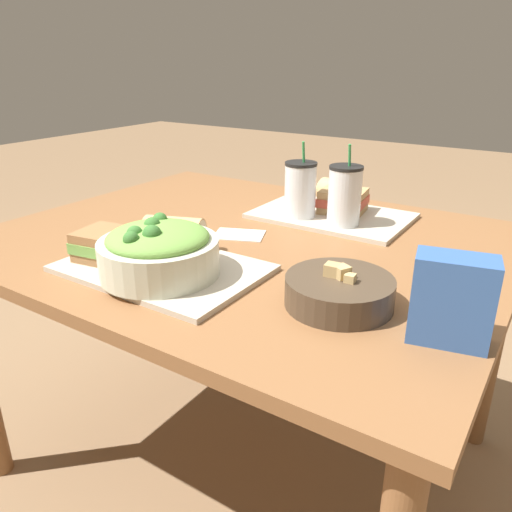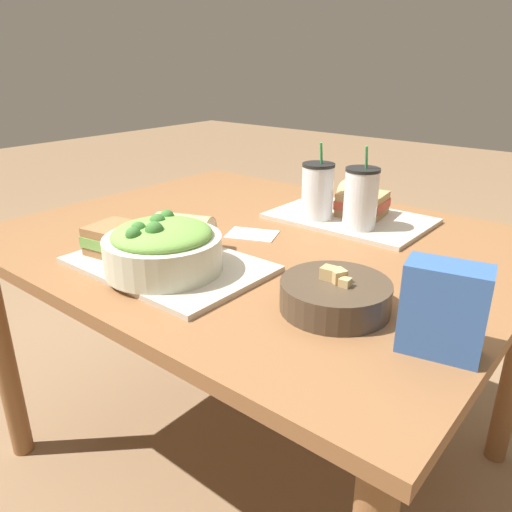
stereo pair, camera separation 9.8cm
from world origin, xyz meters
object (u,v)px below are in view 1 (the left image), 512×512
at_px(baguette_near, 175,232).
at_px(chip_bag, 452,300).
at_px(salad_bowl, 157,250).
at_px(napkin_folded, 238,235).
at_px(sandwich_far, 343,201).
at_px(baguette_far, 337,192).
at_px(soup_bowl, 339,290).
at_px(drink_cup_dark, 300,191).
at_px(sandwich_near, 107,245).
at_px(drink_cup_red, 344,197).

height_order(baguette_near, chip_bag, chip_bag).
relative_size(salad_bowl, napkin_folded, 1.63).
height_order(sandwich_far, baguette_far, baguette_far).
bearing_deg(soup_bowl, baguette_far, 114.98).
relative_size(salad_bowl, baguette_near, 1.59).
bearing_deg(sandwich_far, soup_bowl, -74.93).
distance_m(soup_bowl, drink_cup_dark, 0.52).
distance_m(drink_cup_dark, chip_bag, 0.66).
height_order(soup_bowl, sandwich_far, soup_bowl).
bearing_deg(baguette_far, napkin_folded, 176.17).
bearing_deg(baguette_near, drink_cup_dark, -39.31).
height_order(sandwich_near, chip_bag, chip_bag).
relative_size(baguette_near, napkin_folded, 1.03).
height_order(baguette_near, napkin_folded, baguette_near).
bearing_deg(soup_bowl, salad_bowl, -165.22).
xyz_separation_m(salad_bowl, napkin_folded, (-0.01, 0.31, -0.06)).
distance_m(sandwich_near, baguette_near, 0.16).
bearing_deg(drink_cup_dark, baguette_near, -108.97).
height_order(drink_cup_red, napkin_folded, drink_cup_red).
relative_size(soup_bowl, drink_cup_dark, 0.97).
bearing_deg(salad_bowl, chip_bag, 7.75).
height_order(baguette_near, drink_cup_dark, drink_cup_dark).
bearing_deg(baguette_far, drink_cup_red, -139.07).
bearing_deg(drink_cup_red, soup_bowl, -66.94).
bearing_deg(napkin_folded, drink_cup_red, 45.25).
bearing_deg(drink_cup_red, salad_bowl, -110.00).
bearing_deg(drink_cup_dark, sandwich_far, 51.88).
bearing_deg(soup_bowl, drink_cup_dark, 126.65).
bearing_deg(baguette_near, sandwich_near, 130.43).
bearing_deg(salad_bowl, baguette_far, 82.60).
relative_size(salad_bowl, drink_cup_red, 1.15).
bearing_deg(sandwich_far, drink_cup_dark, -136.40).
bearing_deg(drink_cup_dark, napkin_folded, -108.70).
bearing_deg(salad_bowl, sandwich_near, -179.92).
height_order(soup_bowl, drink_cup_dark, drink_cup_dark).
bearing_deg(soup_bowl, chip_bag, -5.52).
height_order(salad_bowl, soup_bowl, salad_bowl).
distance_m(sandwich_near, chip_bag, 0.71).
distance_m(baguette_near, chip_bag, 0.63).
relative_size(drink_cup_dark, drink_cup_red, 0.98).
bearing_deg(drink_cup_red, sandwich_near, -123.43).
relative_size(sandwich_near, baguette_far, 1.23).
height_order(soup_bowl, baguette_far, baguette_far).
height_order(baguette_near, baguette_far, same).
bearing_deg(baguette_near, soup_bowl, -115.68).
relative_size(soup_bowl, drink_cup_red, 0.94).
relative_size(sandwich_far, drink_cup_red, 0.67).
relative_size(sandwich_near, sandwich_far, 1.00).
xyz_separation_m(baguette_far, drink_cup_dark, (-0.03, -0.17, 0.03)).
bearing_deg(napkin_folded, sandwich_near, -113.89).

